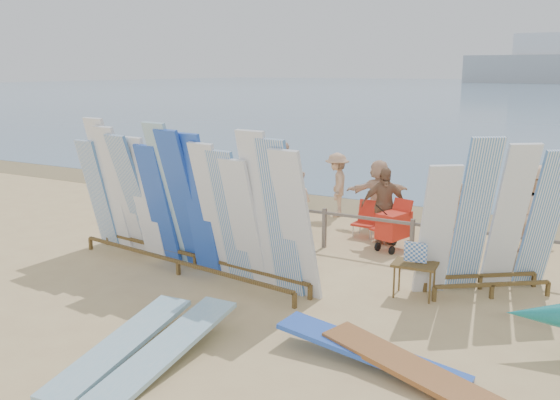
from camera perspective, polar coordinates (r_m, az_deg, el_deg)
The scene contains 26 objects.
ground at distance 10.90m, azimuth -2.45°, elevation -8.62°, with size 160.00×160.00×0.00m, color tan.
wet_sand_strip at distance 17.19m, azimuth 10.13°, elevation -0.91°, with size 40.00×2.60×0.01m, color olive.
distant_ship at distance 189.47m, azimuth 24.23°, elevation 11.81°, with size 45.00×8.00×14.00m.
fence at distance 13.24m, azimuth 4.30°, elevation -1.95°, with size 12.08×0.08×0.90m.
main_surfboard_rack at distance 11.59m, azimuth -9.13°, elevation -0.57°, with size 5.96×1.52×2.96m.
side_surfboard_rack at distance 10.94m, azimuth 19.72°, elevation -2.15°, with size 2.47×2.06×2.86m.
vendor_table at distance 10.70m, azimuth 12.79°, elevation -7.43°, with size 0.79×0.58×1.00m.
flat_board_a at distance 8.54m, azimuth -10.71°, elevation -15.08°, with size 0.56×2.70×0.07m, color #80B6CD.
flat_board_b at distance 8.79m, azimuth -14.98°, elevation -14.46°, with size 0.56×2.70×0.07m, color #80B6CD.
flat_board_d at distance 8.47m, azimuth 8.63°, elevation -15.23°, with size 0.56×2.70×0.07m, color blue.
flat_board_c at distance 8.13m, azimuth 12.80°, elevation -16.67°, with size 0.56×2.70×0.07m, color #9C5D2A.
beach_chair_left at distance 13.96m, azimuth 10.04°, elevation -3.03°, with size 0.68×0.69×0.80m.
beach_chair_right at distance 14.31m, azimuth 8.24°, elevation -2.52°, with size 0.57×0.59×0.85m.
stroller at distance 13.32m, azimuth 10.89°, elevation -2.88°, with size 0.76×0.93×1.11m.
beachgoer_1 at distance 17.14m, azimuth -0.69°, elevation 2.13°, with size 0.62×0.34×1.69m, color #8C6042.
beachgoer_3 at distance 16.13m, azimuth 5.50°, elevation 1.49°, with size 1.12×0.46×1.73m, color tan.
beachgoer_6 at distance 13.21m, azimuth 16.29°, elevation -1.68°, with size 0.79×0.38×1.61m, color tan.
beachgoer_8 at distance 14.03m, azimuth 22.30°, elevation -1.09°, with size 0.83×0.40×1.71m, color beige.
beachgoer_11 at distance 18.69m, azimuth 0.19°, elevation 3.06°, with size 1.60×0.52×1.73m, color beige.
beachgoer_extra_1 at distance 18.83m, azimuth -9.95°, elevation 2.91°, with size 1.00×0.43×1.71m, color #8C6042.
beachgoer_5 at distance 15.22m, azimuth 9.44°, elevation 0.68°, with size 1.59×0.51×1.71m, color beige.
beachgoer_2 at distance 14.15m, azimuth 1.61°, elevation -0.29°, with size 0.77×0.37×1.59m, color beige.
beachgoer_9 at distance 14.42m, azimuth 23.16°, elevation -0.53°, with size 1.20×0.49×1.85m, color tan.
beachgoer_7 at distance 14.47m, azimuth 15.18°, elevation -0.28°, with size 0.61×0.33×1.67m, color #8C6042.
beachgoer_0 at distance 17.40m, azimuth -13.33°, elevation 1.74°, with size 0.76×0.36×1.56m, color tan.
beachgoer_4 at distance 13.71m, azimuth 9.94°, elevation -0.52°, with size 1.03×0.45×1.76m, color #8C6042.
Camera 1 is at (5.32, -8.67, 3.91)m, focal length 38.00 mm.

